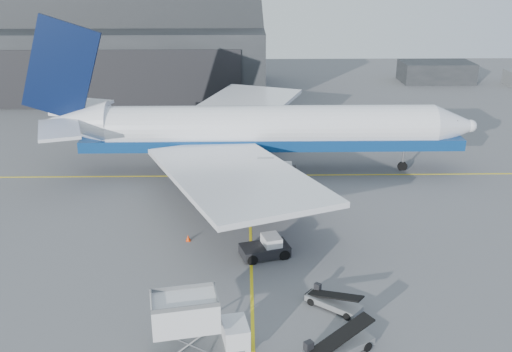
{
  "coord_description": "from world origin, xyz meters",
  "views": [
    {
      "loc": [
        -0.41,
        -41.46,
        23.7
      ],
      "look_at": [
        0.56,
        8.2,
        4.5
      ],
      "focal_mm": 40.0,
      "sensor_mm": 36.0,
      "label": 1
    }
  ],
  "objects_px": {
    "airliner": "(254,130)",
    "belt_loader_a": "(338,346)",
    "pushback_tug": "(266,248)",
    "belt_loader_b": "(333,302)",
    "catering_truck": "(194,327)"
  },
  "relations": [
    {
      "from": "airliner",
      "to": "belt_loader_a",
      "type": "distance_m",
      "value": 33.91
    },
    {
      "from": "airliner",
      "to": "catering_truck",
      "type": "bearing_deg",
      "value": -97.19
    },
    {
      "from": "airliner",
      "to": "belt_loader_b",
      "type": "height_order",
      "value": "airliner"
    },
    {
      "from": "catering_truck",
      "to": "pushback_tug",
      "type": "xyz_separation_m",
      "value": [
        4.93,
        12.86,
        -1.47
      ]
    },
    {
      "from": "pushback_tug",
      "to": "belt_loader_b",
      "type": "height_order",
      "value": "pushback_tug"
    },
    {
      "from": "pushback_tug",
      "to": "belt_loader_a",
      "type": "height_order",
      "value": "belt_loader_a"
    },
    {
      "from": "catering_truck",
      "to": "belt_loader_a",
      "type": "bearing_deg",
      "value": -10.78
    },
    {
      "from": "belt_loader_a",
      "to": "pushback_tug",
      "type": "bearing_deg",
      "value": 75.63
    },
    {
      "from": "belt_loader_b",
      "to": "airliner",
      "type": "bearing_deg",
      "value": 138.99
    },
    {
      "from": "catering_truck",
      "to": "belt_loader_a",
      "type": "height_order",
      "value": "catering_truck"
    },
    {
      "from": "airliner",
      "to": "catering_truck",
      "type": "distance_m",
      "value": 33.66
    },
    {
      "from": "catering_truck",
      "to": "belt_loader_b",
      "type": "distance_m",
      "value": 10.9
    },
    {
      "from": "catering_truck",
      "to": "pushback_tug",
      "type": "height_order",
      "value": "catering_truck"
    },
    {
      "from": "pushback_tug",
      "to": "belt_loader_a",
      "type": "distance_m",
      "value": 13.49
    },
    {
      "from": "airliner",
      "to": "pushback_tug",
      "type": "relative_size",
      "value": 11.61
    }
  ]
}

